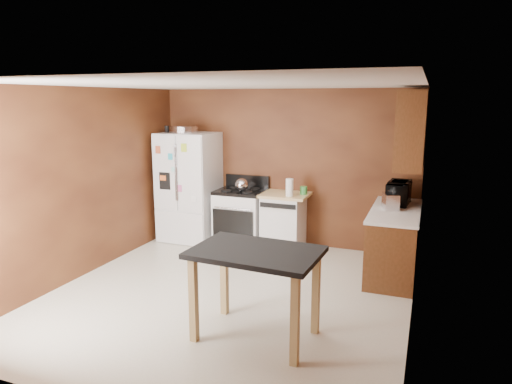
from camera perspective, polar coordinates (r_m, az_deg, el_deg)
The scene contains 18 objects.
floor at distance 5.70m, azimuth -3.46°, elevation -12.73°, with size 4.50×4.50×0.00m, color beige.
ceiling at distance 5.20m, azimuth -3.81°, elevation 13.28°, with size 4.50×4.50×0.00m, color white.
wall_back at distance 7.38m, azimuth 3.64°, elevation 3.03°, with size 4.20×4.20×0.00m, color brown.
wall_front at distance 3.46m, azimuth -19.39°, elevation -7.51°, with size 4.20×4.20×0.00m, color brown.
wall_left at distance 6.46m, azimuth -20.85°, elevation 1.06°, with size 4.50×4.50×0.00m, color brown.
wall_right at distance 4.85m, azimuth 19.61°, elevation -2.14°, with size 4.50×4.50×0.00m, color brown.
roasting_pan at distance 7.57m, azimuth -8.95°, elevation 7.73°, with size 0.44×0.44×0.11m, color silver.
pen_cup at distance 7.68m, azimuth -11.09°, elevation 7.72°, with size 0.07×0.07×0.11m, color black.
kettle at distance 7.22m, azimuth -1.81°, elevation 0.89°, with size 0.21×0.21×0.21m, color silver.
paper_towel at distance 6.93m, azimuth 4.22°, elevation 0.57°, with size 0.12×0.12×0.27m, color white.
green_canister at distance 7.10m, azimuth 5.97°, elevation 0.20°, with size 0.11×0.11×0.12m, color green.
toaster at distance 6.33m, azimuth 16.47°, elevation -1.12°, with size 0.18×0.29×0.21m, color silver.
microwave at distance 6.66m, azimuth 17.42°, elevation -0.22°, with size 0.52×0.35×0.29m, color black.
refrigerator at distance 7.70m, azimuth -8.35°, elevation 0.65°, with size 0.90×0.80×1.80m.
gas_range at distance 7.46m, azimuth -1.89°, elevation -3.05°, with size 0.76×0.68×1.10m.
dishwasher at distance 7.24m, azimuth 3.45°, elevation -3.59°, with size 0.78×0.63×0.89m.
right_cabinets at distance 6.37m, azimuth 17.45°, elevation -1.98°, with size 0.63×1.58×2.45m.
island at distance 4.49m, azimuth -0.02°, elevation -8.95°, with size 1.27×0.88×0.91m.
Camera 1 is at (2.17, -4.72, 2.34)m, focal length 32.00 mm.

